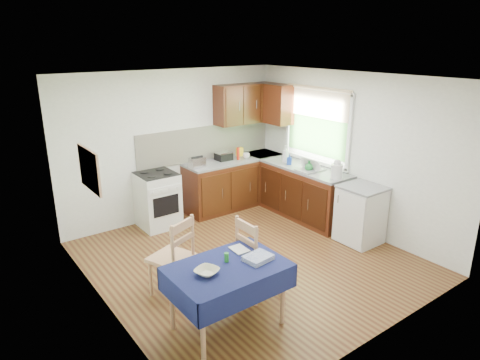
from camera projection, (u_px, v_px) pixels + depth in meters
floor at (249, 259)px, 6.03m from camera, size 4.20×4.20×0.00m
ceiling at (250, 78)px, 5.25m from camera, size 4.00×4.20×0.02m
wall_back at (174, 145)px, 7.24m from camera, size 4.00×0.02×2.50m
wall_front at (385, 228)px, 4.04m from camera, size 4.00×0.02×2.50m
wall_left at (100, 208)px, 4.51m from camera, size 0.02×4.20×2.50m
wall_right at (349, 152)px, 6.77m from camera, size 0.02×4.20×2.50m
base_cabinets at (266, 188)px, 7.62m from camera, size 1.90×2.30×0.86m
worktop_back at (234, 160)px, 7.72m from camera, size 1.90×0.60×0.04m
worktop_right at (305, 168)px, 7.21m from camera, size 0.60×1.70×0.04m
worktop_corner at (262, 154)px, 8.09m from camera, size 0.60×0.60×0.04m
splashback at (207, 143)px, 7.62m from camera, size 2.70×0.02×0.60m
upper_cabinets at (255, 104)px, 7.69m from camera, size 1.20×0.85×0.70m
stove at (158, 200)px, 6.98m from camera, size 0.60×0.61×0.92m
window at (317, 121)px, 7.17m from camera, size 0.04×1.48×1.26m
fridge at (361, 214)px, 6.44m from camera, size 0.58×0.60×0.89m
corkboard at (90, 170)px, 4.65m from camera, size 0.04×0.62×0.47m
dining_table at (228, 275)px, 4.43m from camera, size 1.20×0.82×0.73m
chair_far at (174, 255)px, 5.04m from camera, size 0.58×0.58×1.01m
chair_near at (256, 255)px, 5.03m from camera, size 0.45×0.45×1.01m
toaster at (197, 162)px, 7.15m from camera, size 0.26×0.16×0.20m
sandwich_press at (224, 156)px, 7.62m from camera, size 0.26×0.23×0.15m
sauce_bottle at (238, 154)px, 7.62m from camera, size 0.05×0.05×0.22m
yellow_packet at (240, 152)px, 7.89m from camera, size 0.14×0.12×0.16m
dish_rack at (310, 169)px, 7.03m from camera, size 0.43×0.33×0.20m
kettle at (337, 170)px, 6.59m from camera, size 0.18×0.18×0.30m
cup at (246, 156)px, 7.74m from camera, size 0.15×0.15×0.10m
soap_bottle_a at (286, 154)px, 7.43m from camera, size 0.17×0.17×0.30m
soap_bottle_b at (289, 159)px, 7.34m from camera, size 0.12×0.12×0.18m
soap_bottle_c at (309, 166)px, 6.99m from camera, size 0.18×0.18×0.17m
plate_bowl at (207, 272)px, 4.24m from camera, size 0.30×0.30×0.06m
book at (233, 251)px, 4.69m from camera, size 0.17×0.23×0.02m
spice_jar at (227, 257)px, 4.47m from camera, size 0.05×0.05×0.10m
tea_towel at (258, 258)px, 4.51m from camera, size 0.31×0.26×0.05m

